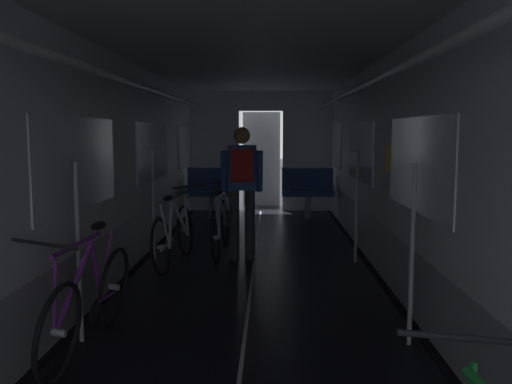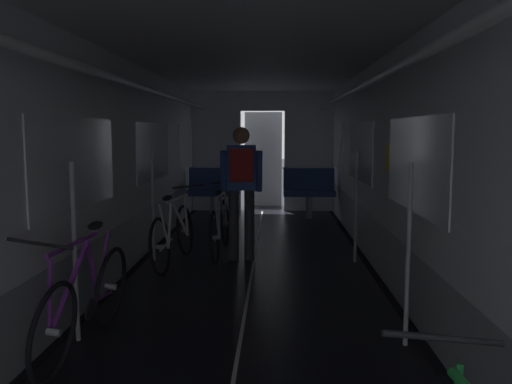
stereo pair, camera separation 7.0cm
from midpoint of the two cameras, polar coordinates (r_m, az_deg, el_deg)
train_car_shell at (r=5.44m, az=-0.92°, el=7.27°), size 3.14×12.34×2.57m
bench_seat_far_left at (r=10.03m, az=-4.95°, el=0.43°), size 0.98×0.51×0.95m
bench_seat_far_right at (r=9.98m, az=5.37°, el=0.40°), size 0.98×0.51×0.95m
bicycle_purple at (r=4.20m, az=-17.99°, el=-11.04°), size 0.44×1.69×0.95m
bicycle_white at (r=6.54m, az=-9.11°, el=-4.52°), size 0.47×1.69×0.95m
person_cyclist_aisle at (r=6.63m, az=-1.83°, el=1.23°), size 0.54×0.40×1.69m
bicycle_silver_in_aisle at (r=7.00m, az=-4.13°, el=-3.72°), size 0.44×1.69×0.94m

